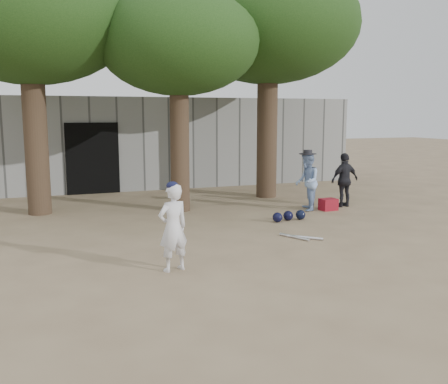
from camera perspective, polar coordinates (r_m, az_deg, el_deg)
name	(u,v)px	position (r m, az deg, el deg)	size (l,w,h in m)	color
ground	(212,255)	(8.84, -1.39, -7.25)	(70.00, 70.00, 0.00)	#937C5E
boy_player	(173,228)	(7.88, -5.85, -4.08)	(0.51, 0.33, 1.39)	silver
spectator_blue	(307,182)	(12.93, 9.47, 1.16)	(0.72, 0.56, 1.49)	#8AA6D5
spectator_dark	(345,180)	(13.67, 13.62, 1.35)	(0.84, 0.35, 1.44)	black
red_bag	(328,204)	(13.15, 11.83, -1.40)	(0.42, 0.32, 0.30)	maroon
back_building	(119,141)	(18.59, -11.95, 5.76)	(16.00, 5.24, 3.00)	gray
helmet_row	(289,216)	(11.70, 7.42, -2.73)	(0.87, 0.31, 0.23)	black
bat_pile	(300,237)	(10.11, 8.64, -5.12)	(0.64, 0.72, 0.06)	silver
tree_row	(175,27)	(13.69, -5.61, 18.22)	(11.40, 5.80, 6.69)	brown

